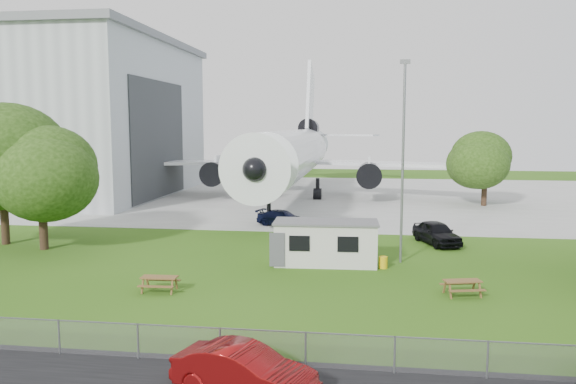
# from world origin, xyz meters

# --- Properties ---
(ground) EXTENTS (160.00, 160.00, 0.00)m
(ground) POSITION_xyz_m (0.00, 0.00, 0.00)
(ground) COLOR #406C1A
(concrete_apron) EXTENTS (120.00, 46.00, 0.03)m
(concrete_apron) POSITION_xyz_m (0.00, 38.00, 0.01)
(concrete_apron) COLOR #B7B7B2
(concrete_apron) RESTS_ON ground
(hangar) EXTENTS (43.00, 31.00, 18.55)m
(hangar) POSITION_xyz_m (-37.97, 36.00, 9.41)
(hangar) COLOR #B2B7BC
(hangar) RESTS_ON ground
(airliner) EXTENTS (46.36, 47.73, 17.69)m
(airliner) POSITION_xyz_m (-2.00, 35.86, 5.27)
(airliner) COLOR white
(airliner) RESTS_ON ground
(site_cabin) EXTENTS (6.80, 2.94, 2.62)m
(site_cabin) POSITION_xyz_m (3.72, 5.23, 1.31)
(site_cabin) COLOR beige
(site_cabin) RESTS_ON ground
(picnic_west) EXTENTS (1.85, 1.57, 0.76)m
(picnic_west) POSITION_xyz_m (-4.20, -1.51, 0.00)
(picnic_west) COLOR brown
(picnic_west) RESTS_ON ground
(picnic_east) EXTENTS (2.10, 1.88, 0.76)m
(picnic_east) POSITION_xyz_m (10.77, -0.19, 0.00)
(picnic_east) COLOR brown
(picnic_east) RESTS_ON ground
(fence) EXTENTS (58.00, 0.04, 1.30)m
(fence) POSITION_xyz_m (0.00, -9.50, 0.00)
(fence) COLOR gray
(fence) RESTS_ON ground
(lamp_mast) EXTENTS (0.16, 0.16, 12.00)m
(lamp_mast) POSITION_xyz_m (8.20, 6.20, 6.00)
(lamp_mast) COLOR slate
(lamp_mast) RESTS_ON ground
(tree_west_big) EXTENTS (8.77, 8.77, 10.56)m
(tree_west_big) POSITION_xyz_m (-19.00, 7.97, 6.16)
(tree_west_big) COLOR #382619
(tree_west_big) RESTS_ON ground
(tree_west_small) EXTENTS (6.79, 6.79, 8.50)m
(tree_west_small) POSITION_xyz_m (-15.37, 6.74, 5.10)
(tree_west_small) COLOR #382619
(tree_west_small) RESTS_ON ground
(tree_far_apron) EXTENTS (6.71, 6.71, 7.97)m
(tree_far_apron) POSITION_xyz_m (18.34, 32.00, 4.61)
(tree_far_apron) COLOR #382619
(tree_far_apron) RESTS_ON ground
(car_centre_sedan) EXTENTS (4.85, 2.95, 1.51)m
(car_centre_sedan) POSITION_xyz_m (2.32, -11.65, 0.75)
(car_centre_sedan) COLOR maroon
(car_centre_sedan) RESTS_ON ground
(car_ne_hatch) EXTENTS (3.42, 5.07, 1.60)m
(car_ne_hatch) POSITION_xyz_m (11.05, 11.92, 0.80)
(car_ne_hatch) COLOR black
(car_ne_hatch) RESTS_ON ground
(car_apron_van) EXTENTS (4.75, 3.06, 1.28)m
(car_apron_van) POSITION_xyz_m (-0.70, 17.65, 0.64)
(car_apron_van) COLOR black
(car_apron_van) RESTS_ON ground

